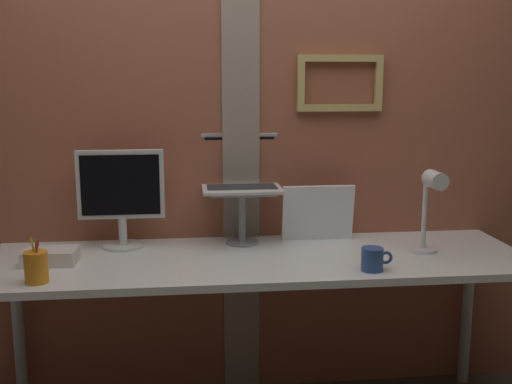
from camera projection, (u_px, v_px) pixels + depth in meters
The scene contains 10 objects.
brick_wall_back at pixel (238, 125), 2.75m from camera, with size 3.71×0.16×2.51m.
desk at pixel (259, 273), 2.48m from camera, with size 2.21×0.66×0.75m.
monitor at pixel (121, 191), 2.56m from camera, with size 0.36×0.18×0.42m.
laptop_stand at pixel (241, 208), 2.63m from camera, with size 0.28×0.22×0.24m.
laptop at pixel (240, 173), 2.68m from camera, with size 0.34×0.31×0.24m.
whiteboard_panel at pixel (318, 213), 2.70m from camera, with size 0.32×0.02×0.25m, color white.
desk_lamp at pixel (430, 203), 2.45m from camera, with size 0.12×0.20×0.35m.
pen_cup at pixel (36, 267), 2.14m from camera, with size 0.08×0.08×0.17m.
coffee_mug at pixel (373, 259), 2.28m from camera, with size 0.12×0.08×0.09m.
paper_clutter_stack at pixel (51, 256), 2.37m from camera, with size 0.20×0.14×0.06m, color silver.
Camera 1 is at (-0.23, -2.29, 1.46)m, focal length 42.39 mm.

